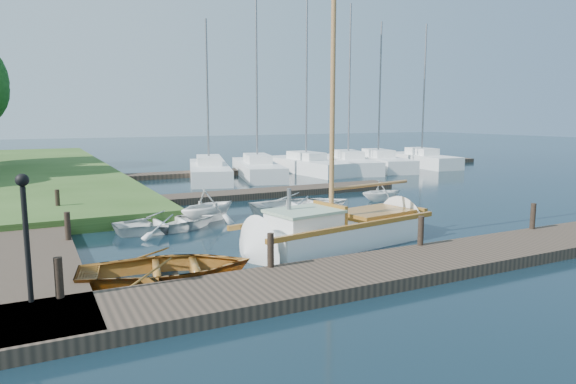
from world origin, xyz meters
name	(u,v)px	position (x,y,z in m)	size (l,w,h in m)	color
ground	(288,226)	(0.00, 0.00, 0.00)	(160.00, 160.00, 0.00)	black
near_dock	(400,267)	(0.00, -6.00, 0.15)	(18.00, 2.20, 0.30)	#332A21
left_dock	(29,234)	(-8.00, 2.00, 0.15)	(2.20, 18.00, 0.30)	#332A21
far_dock	(263,193)	(2.00, 6.50, 0.15)	(14.00, 1.60, 0.30)	#332A21
pontoon	(311,168)	(10.00, 16.00, 0.15)	(30.00, 1.60, 0.30)	#332A21
mooring_post_0	(59,278)	(-7.50, -5.00, 0.70)	(0.16, 0.16, 0.80)	black
mooring_post_1	(271,250)	(-3.00, -5.00, 0.70)	(0.16, 0.16, 0.80)	black
mooring_post_2	(421,231)	(1.50, -5.00, 0.70)	(0.16, 0.16, 0.80)	black
mooring_post_3	(533,216)	(6.00, -5.00, 0.70)	(0.16, 0.16, 0.80)	black
mooring_post_4	(68,226)	(-7.00, 0.00, 0.70)	(0.16, 0.16, 0.80)	black
mooring_post_5	(58,200)	(-7.00, 5.00, 0.70)	(0.16, 0.16, 0.80)	black
lamp_post	(25,220)	(-8.00, -5.00, 1.87)	(0.24, 0.24, 2.44)	black
sailboat	(340,233)	(0.24, -2.94, 0.34)	(7.37, 3.07, 9.83)	white
dinghy	(167,264)	(-5.18, -4.05, 0.41)	(2.80, 3.92, 0.81)	brown
tender_a	(167,220)	(-3.87, 1.30, 0.35)	(2.44, 3.42, 0.71)	white
tender_b	(208,203)	(-2.16, 2.16, 0.65)	(2.15, 2.49, 1.31)	white
tender_c	(301,202)	(1.65, 2.06, 0.42)	(2.88, 4.04, 0.84)	white
tender_d	(382,189)	(6.19, 2.89, 0.52)	(1.69, 1.96, 1.03)	white
marina_boat_1	(209,170)	(1.84, 14.12, 0.56)	(4.46, 8.87, 9.36)	white
marina_boat_2	(257,167)	(4.97, 14.01, 0.58)	(4.25, 8.75, 12.16)	white
marina_boat_3	(306,164)	(8.79, 14.57, 0.57)	(2.79, 8.26, 11.40)	white
marina_boat_4	(348,162)	(12.04, 14.39, 0.57)	(4.30, 8.47, 11.23)	white
marina_boat_5	(378,161)	(14.64, 14.43, 0.56)	(4.11, 8.63, 10.27)	white
marina_boat_6	(421,159)	(18.63, 14.37, 0.57)	(2.88, 7.18, 10.41)	white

